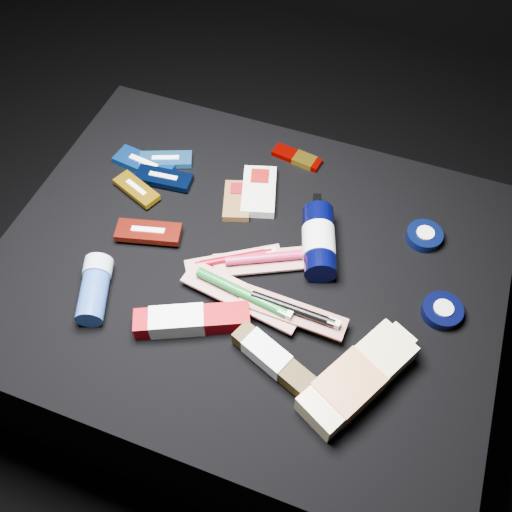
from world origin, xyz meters
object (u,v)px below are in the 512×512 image
(lotion_bottle, at_px, (319,241))
(deodorant_stick, at_px, (95,288))
(toothpaste_carton_red, at_px, (187,321))
(bodywash_bottle, at_px, (356,380))

(lotion_bottle, distance_m, deodorant_stick, 0.44)
(lotion_bottle, relative_size, toothpaste_carton_red, 0.98)
(lotion_bottle, distance_m, bodywash_bottle, 0.29)
(bodywash_bottle, bearing_deg, toothpaste_carton_red, -152.86)
(bodywash_bottle, relative_size, deodorant_stick, 1.68)
(bodywash_bottle, xyz_separation_m, deodorant_stick, (-0.50, 0.00, 0.00))
(lotion_bottle, height_order, deodorant_stick, lotion_bottle)
(lotion_bottle, relative_size, deodorant_stick, 1.44)
(deodorant_stick, height_order, toothpaste_carton_red, deodorant_stick)
(deodorant_stick, relative_size, toothpaste_carton_red, 0.68)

